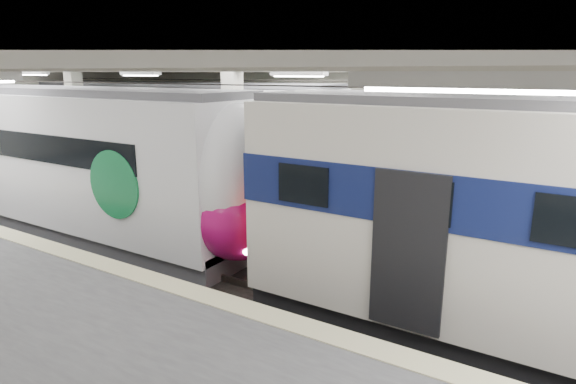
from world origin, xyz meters
The scene contains 3 objects.
station_hall centered at (0.00, -1.74, 3.24)m, with size 36.00×24.00×5.75m.
modern_emu centered at (-5.69, 0.00, 2.23)m, with size 14.12×2.92×4.54m.
far_train centered at (-8.00, 5.50, 2.37)m, with size 14.55×3.60×4.59m.
Camera 1 is at (6.60, -9.19, 5.00)m, focal length 30.00 mm.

